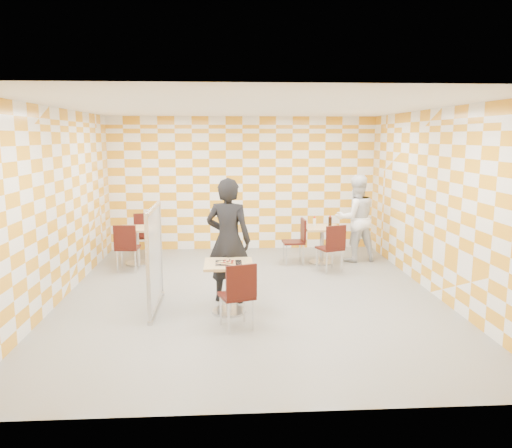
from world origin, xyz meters
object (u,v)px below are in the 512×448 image
(chair_main_front, at_px, (239,291))
(chair_second_front, at_px, (333,245))
(chair_second_side, at_px, (298,238))
(man_white, at_px, (356,218))
(chair_empty_near, at_px, (126,244))
(chair_empty_far, at_px, (144,231))
(partition, at_px, (155,258))
(soda_bottle, at_px, (330,222))
(man_dark, at_px, (228,240))
(main_table, at_px, (229,279))
(sport_bottle, at_px, (314,222))
(empty_table, at_px, (137,239))
(second_table, at_px, (322,239))

(chair_main_front, xyz_separation_m, chair_second_front, (1.85, 2.77, 0.00))
(chair_second_side, distance_m, man_white, 1.28)
(chair_empty_near, bearing_deg, chair_empty_far, 83.97)
(partition, bearing_deg, man_white, 36.49)
(chair_second_side, relative_size, soda_bottle, 4.02)
(chair_second_front, bearing_deg, chair_empty_far, 157.69)
(chair_main_front, xyz_separation_m, chair_empty_far, (-1.92, 4.32, 0.00))
(man_dark, distance_m, soda_bottle, 3.09)
(partition, relative_size, man_dark, 0.80)
(chair_second_front, xyz_separation_m, chair_empty_far, (-3.76, 1.54, 0.00))
(main_table, xyz_separation_m, soda_bottle, (2.08, 2.82, 0.34))
(partition, height_order, man_white, man_white)
(chair_empty_far, xyz_separation_m, man_white, (4.43, -0.65, 0.35))
(man_white, bearing_deg, chair_second_side, -1.60)
(soda_bottle, bearing_deg, chair_second_front, -97.54)
(chair_empty_near, height_order, sport_bottle, sport_bottle)
(chair_second_side, distance_m, soda_bottle, 0.73)
(chair_second_front, relative_size, sport_bottle, 4.62)
(empty_table, bearing_deg, man_white, 0.03)
(chair_empty_near, relative_size, man_white, 0.52)
(second_table, relative_size, man_white, 0.42)
(chair_empty_near, bearing_deg, empty_table, 81.36)
(second_table, relative_size, sport_bottle, 3.75)
(chair_second_front, bearing_deg, chair_empty_near, 175.92)
(chair_empty_far, relative_size, sport_bottle, 4.62)
(partition, bearing_deg, chair_empty_far, 101.59)
(main_table, bearing_deg, chair_second_front, 46.36)
(chair_second_front, height_order, sport_bottle, sport_bottle)
(main_table, bearing_deg, man_white, 48.32)
(chair_empty_far, bearing_deg, partition, -78.41)
(chair_empty_near, distance_m, partition, 2.31)
(main_table, relative_size, empty_table, 1.00)
(empty_table, bearing_deg, partition, -74.95)
(chair_second_front, xyz_separation_m, sport_bottle, (-0.20, 0.85, 0.29))
(main_table, bearing_deg, partition, 169.19)
(chair_second_front, distance_m, man_white, 1.16)
(empty_table, relative_size, chair_empty_near, 0.81)
(second_table, bearing_deg, chair_empty_far, 167.67)
(second_table, relative_size, chair_main_front, 0.81)
(chair_main_front, relative_size, chair_second_side, 1.00)
(chair_main_front, relative_size, man_dark, 0.48)
(chair_main_front, relative_size, sport_bottle, 4.62)
(second_table, bearing_deg, soda_bottle, 4.62)
(chair_empty_far, height_order, sport_bottle, sport_bottle)
(chair_main_front, bearing_deg, chair_empty_near, 123.89)
(chair_second_side, relative_size, man_white, 0.52)
(second_table, xyz_separation_m, partition, (-3.00, -2.60, 0.28))
(chair_second_front, height_order, chair_empty_far, same)
(chair_second_side, height_order, chair_empty_near, same)
(empty_table, bearing_deg, chair_main_front, -61.87)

